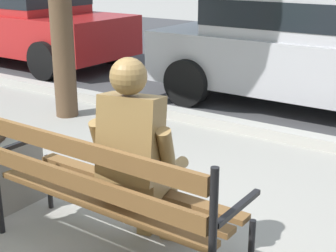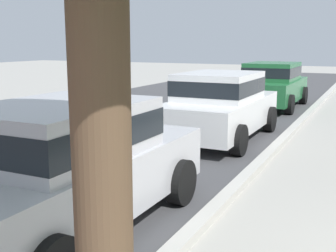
# 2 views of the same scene
# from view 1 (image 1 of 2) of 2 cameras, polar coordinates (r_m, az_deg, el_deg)

# --- Properties ---
(ground_plane) EXTENTS (80.00, 80.00, 0.00)m
(ground_plane) POSITION_cam_1_polar(r_m,az_deg,el_deg) (3.56, -10.14, -13.93)
(ground_plane) COLOR #9E9B93
(curb_stone) EXTENTS (60.00, 0.20, 0.12)m
(curb_stone) POSITION_cam_1_polar(r_m,az_deg,el_deg) (5.75, 10.28, -0.42)
(curb_stone) COLOR #B2AFA8
(curb_stone) RESTS_ON ground
(park_bench) EXTENTS (1.81, 0.56, 0.95)m
(park_bench) POSITION_cam_1_polar(r_m,az_deg,el_deg) (3.16, -7.33, -6.92)
(park_bench) COLOR brown
(park_bench) RESTS_ON ground
(bronze_statue_seated) EXTENTS (0.60, 0.86, 1.37)m
(bronze_statue_seated) POSITION_cam_1_polar(r_m,az_deg,el_deg) (3.18, -2.83, -4.23)
(bronze_statue_seated) COLOR olive
(bronze_statue_seated) RESTS_ON ground
(parked_car_red) EXTENTS (4.12, 1.95, 1.56)m
(parked_car_red) POSITION_cam_1_polar(r_m,az_deg,el_deg) (10.01, -15.87, 11.75)
(parked_car_red) COLOR #B21E1E
(parked_car_red) RESTS_ON ground
(parked_car_silver) EXTENTS (4.12, 1.95, 1.56)m
(parked_car_silver) POSITION_cam_1_polar(r_m,az_deg,el_deg) (6.86, 15.36, 8.99)
(parked_car_silver) COLOR #B7B7BC
(parked_car_silver) RESTS_ON ground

